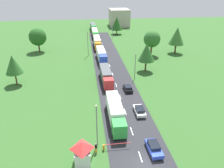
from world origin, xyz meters
TOP-DOWN VIEW (x-y plane):
  - ground_plane at (0.00, 0.00)m, footprint 280.00×280.00m
  - road at (0.00, 24.50)m, footprint 10.00×140.00m
  - lane_marking_centre at (0.00, 18.86)m, footprint 0.16×118.91m
  - truck_lead at (-2.54, 11.90)m, footprint 2.54×12.43m
  - truck_second at (-2.46, 30.35)m, footprint 2.68×12.05m
  - truck_third at (-2.20, 48.15)m, footprint 2.80×12.99m
  - truck_fourth at (-2.54, 65.81)m, footprint 2.58×14.15m
  - truck_fifth at (-2.39, 84.21)m, footprint 2.57×14.02m
  - truck_sixth at (-2.59, 100.57)m, footprint 2.77×13.62m
  - car_lead at (2.40, 2.35)m, footprint 1.99×4.32m
  - car_second at (2.79, 13.66)m, footprint 1.95×4.42m
  - car_third at (2.43, 24.37)m, footprint 1.99×3.99m
  - guard_booth at (-8.98, 1.36)m, footprint 2.69×3.09m
  - barrier_gate at (-4.80, 3.86)m, footprint 4.64×0.28m
  - person_lead at (-6.86, 3.40)m, footprint 0.38×0.24m
  - lamppost_lead at (-6.52, 5.32)m, footprint 0.36×0.36m
  - lamppost_second at (5.92, 32.10)m, footprint 0.36×0.36m
  - lamppost_third at (-6.56, 54.52)m, footprint 0.36×0.36m
  - lamppost_fourth at (5.83, 80.58)m, footprint 0.36×0.36m
  - tree_oak at (9.14, 89.12)m, footprint 5.86×5.86m
  - tree_birch at (16.67, 52.43)m, footprint 6.08×6.08m
  - tree_maple at (10.38, 36.98)m, footprint 4.91×4.91m
  - tree_pine at (26.58, 53.68)m, footprint 5.75×5.75m
  - tree_elm at (-25.51, 62.55)m, footprint 6.60×6.60m
  - tree_ash at (-26.35, 31.96)m, footprint 4.44×4.44m
  - distant_building at (14.05, 112.36)m, footprint 11.34×13.36m

SIDE VIEW (x-z plane):
  - ground_plane at x=0.00m, z-range 0.00..0.00m
  - road at x=0.00m, z-range 0.00..0.06m
  - lane_marking_centre at x=0.00m, z-range 0.06..0.07m
  - barrier_gate at x=-4.80m, z-range 0.17..1.22m
  - car_third at x=2.43m, z-range 0.10..1.51m
  - car_second at x=2.79m, z-range 0.09..1.59m
  - car_lead at x=2.40m, z-range 0.09..1.63m
  - person_lead at x=-6.86m, z-range 0.05..1.87m
  - guard_booth at x=-8.98m, z-range 0.06..4.03m
  - truck_second at x=-2.46m, z-range 0.32..3.79m
  - truck_fifth at x=-2.39m, z-range 0.35..3.80m
  - truck_lead at x=-2.54m, z-range 0.31..3.92m
  - truck_sixth at x=-2.59m, z-range 0.36..3.93m
  - truck_third at x=-2.20m, z-range 0.33..4.06m
  - truck_fourth at x=-2.54m, z-range 0.33..4.11m
  - lamppost_second at x=5.92m, z-range 0.47..7.96m
  - lamppost_lead at x=-6.52m, z-range 0.47..8.23m
  - distant_building at x=14.05m, z-range 0.00..9.94m
  - lamppost_fourth at x=5.83m, z-range 0.48..9.48m
  - lamppost_third at x=-6.56m, z-range 0.49..9.64m
  - tree_oak at x=9.14m, z-range 1.15..9.91m
  - tree_ash at x=-26.35m, z-range 1.59..9.71m
  - tree_elm at x=-25.51m, z-range 1.20..10.23m
  - tree_maple at x=10.38m, z-range 1.63..10.35m
  - tree_birch at x=16.67m, z-range 1.49..10.61m
  - tree_pine at x=26.58m, z-range 1.72..11.54m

